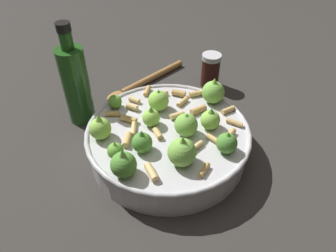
{
  "coord_description": "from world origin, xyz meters",
  "views": [
    {
      "loc": [
        -0.27,
        -0.34,
        0.43
      ],
      "look_at": [
        0.0,
        0.0,
        0.07
      ],
      "focal_mm": 33.73,
      "sensor_mm": 36.0,
      "label": 1
    }
  ],
  "objects_px": {
    "pepper_shaker": "(210,70)",
    "olive_oil_bottle": "(76,84)",
    "cooking_pan": "(168,138)",
    "wooden_spoon": "(143,82)"
  },
  "relations": [
    {
      "from": "pepper_shaker",
      "to": "wooden_spoon",
      "type": "height_order",
      "value": "pepper_shaker"
    },
    {
      "from": "cooking_pan",
      "to": "olive_oil_bottle",
      "type": "relative_size",
      "value": 1.4
    },
    {
      "from": "pepper_shaker",
      "to": "olive_oil_bottle",
      "type": "distance_m",
      "value": 0.32
    },
    {
      "from": "olive_oil_bottle",
      "to": "cooking_pan",
      "type": "bearing_deg",
      "value": -67.33
    },
    {
      "from": "olive_oil_bottle",
      "to": "wooden_spoon",
      "type": "xyz_separation_m",
      "value": [
        0.18,
        0.03,
        -0.08
      ]
    },
    {
      "from": "pepper_shaker",
      "to": "wooden_spoon",
      "type": "bearing_deg",
      "value": 141.86
    },
    {
      "from": "pepper_shaker",
      "to": "olive_oil_bottle",
      "type": "xyz_separation_m",
      "value": [
        -0.31,
        0.07,
        0.05
      ]
    },
    {
      "from": "olive_oil_bottle",
      "to": "pepper_shaker",
      "type": "bearing_deg",
      "value": -13.31
    },
    {
      "from": "pepper_shaker",
      "to": "cooking_pan",
      "type": "bearing_deg",
      "value": -151.48
    },
    {
      "from": "cooking_pan",
      "to": "pepper_shaker",
      "type": "relative_size",
      "value": 3.61
    }
  ]
}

